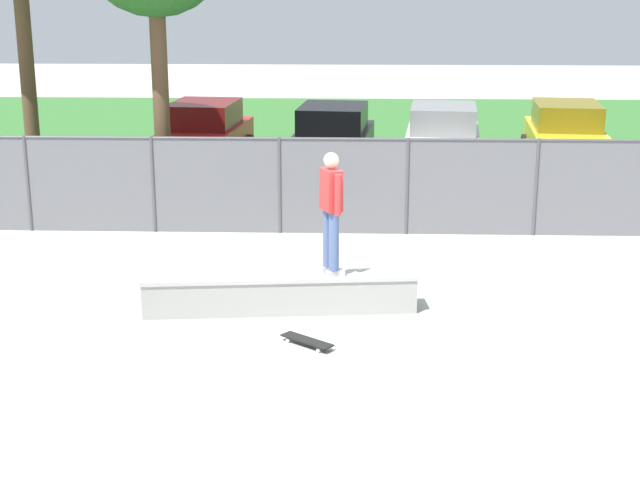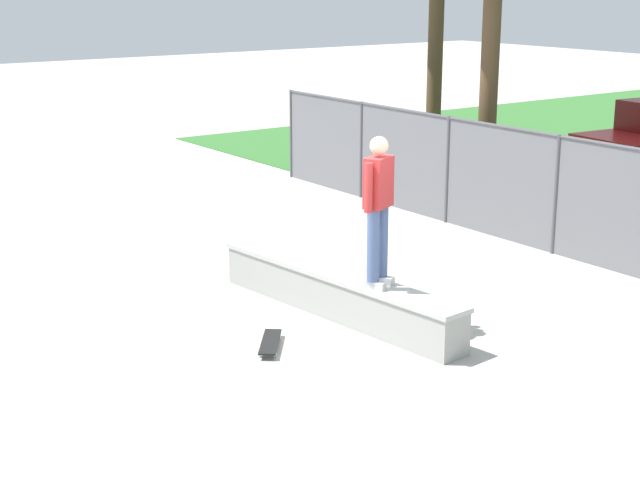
# 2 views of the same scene
# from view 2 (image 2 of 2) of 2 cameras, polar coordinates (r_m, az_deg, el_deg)

# --- Properties ---
(ground_plane) EXTENTS (80.00, 80.00, 0.00)m
(ground_plane) POSITION_cam_2_polar(r_m,az_deg,el_deg) (11.40, 1.54, -6.18)
(ground_plane) COLOR #ADAAA3
(concrete_ledge) EXTENTS (4.08, 0.90, 0.58)m
(concrete_ledge) POSITION_cam_2_polar(r_m,az_deg,el_deg) (12.25, 1.00, -3.18)
(concrete_ledge) COLOR #999993
(concrete_ledge) RESTS_ON ground
(skateboarder) EXTENTS (0.39, 0.56, 1.82)m
(skateboarder) POSITION_cam_2_polar(r_m,az_deg,el_deg) (11.35, 3.46, 2.09)
(skateboarder) COLOR beige
(skateboarder) RESTS_ON concrete_ledge
(skateboard) EXTENTS (0.75, 0.65, 0.09)m
(skateboard) POSITION_cam_2_polar(r_m,az_deg,el_deg) (11.27, -2.96, -6.05)
(skateboard) COLOR black
(skateboard) RESTS_ON ground
(chainlink_fence) EXTENTS (17.11, 0.07, 1.87)m
(chainlink_fence) POSITION_cam_2_polar(r_m,az_deg,el_deg) (14.51, 17.40, 2.01)
(chainlink_fence) COLOR #4C4C51
(chainlink_fence) RESTS_ON ground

